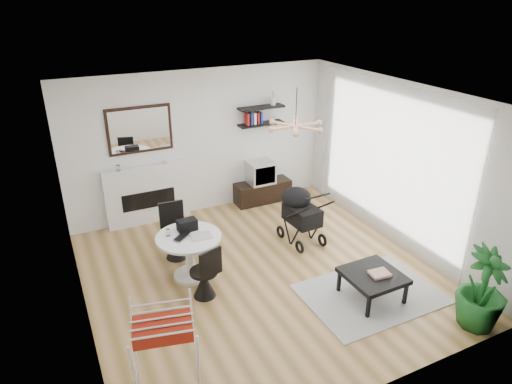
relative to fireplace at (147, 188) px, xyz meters
name	(u,v)px	position (x,y,z in m)	size (l,w,h in m)	color
floor	(261,273)	(1.10, -2.42, -0.69)	(5.00, 5.00, 0.00)	olive
ceiling	(262,97)	(1.10, -2.42, 2.01)	(5.00, 5.00, 0.00)	white
wall_back	(201,143)	(1.10, 0.08, 0.66)	(5.00, 5.00, 0.00)	white
wall_left	(73,231)	(-1.40, -2.42, 0.66)	(5.00, 5.00, 0.00)	white
wall_right	(399,165)	(3.60, -2.42, 0.66)	(5.00, 5.00, 0.00)	white
sheer_curtain	(386,162)	(3.50, -2.22, 0.66)	(0.04, 3.60, 2.60)	white
fireplace	(147,188)	(0.00, 0.00, 0.00)	(1.50, 0.17, 2.16)	white
shelf_lower	(261,124)	(2.28, -0.05, 0.91)	(0.90, 0.25, 0.04)	black
shelf_upper	(261,107)	(2.28, -0.05, 1.23)	(0.90, 0.25, 0.04)	black
pendant_lamp	(296,126)	(1.80, -2.12, 1.46)	(0.90, 0.90, 0.10)	tan
tv_console	(263,192)	(2.28, -0.13, -0.47)	(1.14, 0.40, 0.43)	black
crt_tv	(261,172)	(2.23, -0.14, -0.04)	(0.50, 0.44, 0.44)	silver
dining_table	(189,250)	(0.12, -2.03, -0.23)	(0.95, 0.95, 0.70)	white
laptop	(185,237)	(0.05, -2.06, 0.02)	(0.30, 0.20, 0.02)	black
black_bag	(187,225)	(0.16, -1.85, 0.10)	(0.29, 0.17, 0.17)	black
newspaper	(201,236)	(0.28, -2.11, 0.02)	(0.31, 0.25, 0.01)	beige
drinking_glass	(168,232)	(-0.14, -1.89, 0.06)	(0.06, 0.06, 0.11)	white
chair_far	(176,241)	(0.09, -1.39, -0.40)	(0.43, 0.44, 0.90)	black
chair_near	(205,281)	(0.15, -2.58, -0.43)	(0.42, 0.43, 0.82)	black
drying_rack	(165,353)	(-0.78, -3.97, -0.16)	(0.79, 0.76, 1.01)	white
stroller	(300,217)	(2.15, -1.79, -0.24)	(0.56, 0.87, 1.03)	black
rug	(370,294)	(2.27, -3.57, -0.68)	(1.88, 1.36, 0.01)	#ABABAB
coffee_table	(373,276)	(2.22, -3.62, -0.33)	(0.76, 0.76, 0.38)	black
magazines	(379,274)	(2.28, -3.68, -0.27)	(0.27, 0.21, 0.04)	#CE4F33
potted_plant	(483,289)	(3.08, -4.66, -0.14)	(0.61, 0.61, 1.10)	#1A5D21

